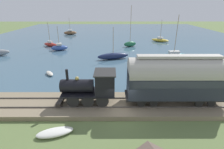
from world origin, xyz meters
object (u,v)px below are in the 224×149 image
at_px(sailboat_red, 50,44).
at_px(sailboat_green, 130,44).
at_px(rowboat_far_out, 146,77).
at_px(beached_dinghy, 55,132).
at_px(sailboat_yellow, 160,40).
at_px(rowboat_mid_harbor, 104,72).
at_px(passenger_coach, 176,78).
at_px(sailboat_navy, 113,56).
at_px(sailboat_blue, 59,47).
at_px(rowboat_near_shore, 50,73).
at_px(sailboat_teal, 174,56).
at_px(sailboat_brown, 70,33).
at_px(rowboat_off_pier, 176,81).
at_px(steam_locomotive, 93,85).

xyz_separation_m(sailboat_red, sailboat_green, (-0.32, -19.50, 0.18)).
xyz_separation_m(rowboat_far_out, beached_dinghy, (-11.44, 9.13, 0.04)).
distance_m(sailboat_yellow, rowboat_mid_harbor, 28.42).
bearing_deg(sailboat_red, passenger_coach, -117.15).
distance_m(rowboat_mid_harbor, beached_dinghy, 13.48).
bearing_deg(sailboat_yellow, sailboat_navy, 172.22).
bearing_deg(sailboat_blue, passenger_coach, -157.36).
bearing_deg(sailboat_red, rowboat_near_shore, -136.82).
bearing_deg(sailboat_navy, sailboat_blue, 44.29).
relative_size(sailboat_blue, rowboat_near_shore, 2.48).
height_order(passenger_coach, sailboat_teal, sailboat_teal).
distance_m(passenger_coach, sailboat_green, 27.40).
bearing_deg(sailboat_yellow, sailboat_brown, 95.38).
height_order(sailboat_blue, sailboat_yellow, sailboat_yellow).
bearing_deg(sailboat_navy, passenger_coach, -176.58).
distance_m(rowboat_far_out, rowboat_off_pier, 4.04).
xyz_separation_m(sailboat_teal, sailboat_yellow, (16.97, -1.89, -0.14)).
distance_m(sailboat_green, beached_dinghy, 32.49).
relative_size(passenger_coach, sailboat_navy, 1.54).
bearing_deg(steam_locomotive, rowboat_off_pier, -59.49).
distance_m(passenger_coach, rowboat_mid_harbor, 11.84).
bearing_deg(sailboat_teal, sailboat_brown, 35.79).
xyz_separation_m(sailboat_green, rowboat_near_shore, (-18.66, 13.45, -0.49)).
bearing_deg(sailboat_blue, beached_dinghy, -179.51).
bearing_deg(sailboat_brown, rowboat_near_shore, -179.95).
relative_size(sailboat_navy, beached_dinghy, 2.02).
distance_m(sailboat_brown, sailboat_blue, 22.91).
distance_m(sailboat_yellow, beached_dinghy, 41.52).
xyz_separation_m(sailboat_teal, rowboat_near_shore, (-7.93, 20.53, -0.41)).
distance_m(sailboat_teal, sailboat_yellow, 17.08).
distance_m(sailboat_navy, rowboat_mid_harbor, 7.65).
relative_size(sailboat_green, rowboat_mid_harbor, 3.76).
xyz_separation_m(sailboat_green, rowboat_mid_harbor, (-18.20, 5.54, -0.49)).
relative_size(sailboat_brown, sailboat_red, 0.96).
distance_m(steam_locomotive, passenger_coach, 7.83).
height_order(sailboat_red, rowboat_far_out, sailboat_red).
bearing_deg(sailboat_yellow, sailboat_teal, -156.24).
xyz_separation_m(sailboat_brown, beached_dinghy, (-50.26, -9.86, -0.44)).
distance_m(passenger_coach, sailboat_yellow, 34.41).
relative_size(sailboat_brown, rowboat_off_pier, 2.44).
distance_m(passenger_coach, rowboat_off_pier, 7.22).
bearing_deg(rowboat_off_pier, passenger_coach, 138.23).
relative_size(sailboat_yellow, rowboat_far_out, 2.09).
bearing_deg(sailboat_red, rowboat_off_pier, -106.85).
relative_size(sailboat_navy, sailboat_teal, 0.76).
xyz_separation_m(sailboat_navy, sailboat_red, (10.99, 15.31, -0.07)).
bearing_deg(passenger_coach, sailboat_yellow, -12.52).
bearing_deg(sailboat_red, rowboat_far_out, -110.04).
xyz_separation_m(passenger_coach, beached_dinghy, (-4.00, 10.41, -2.90)).
height_order(sailboat_navy, rowboat_near_shore, sailboat_navy).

